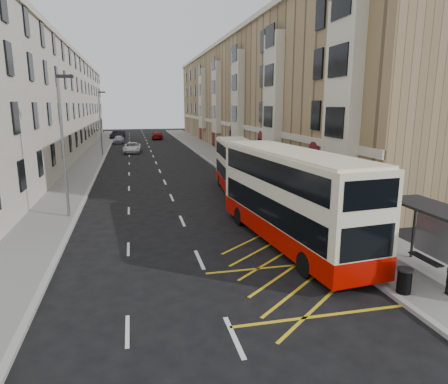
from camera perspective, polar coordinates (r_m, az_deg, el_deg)
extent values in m
plane|color=black|center=(13.91, -0.69, -15.68)|extent=(200.00, 200.00, 0.00)
cube|color=slate|center=(43.79, 1.17, 3.91)|extent=(4.00, 120.00, 0.15)
cube|color=slate|center=(42.77, -19.44, 3.00)|extent=(3.00, 120.00, 0.15)
cube|color=#9A9A94|center=(43.35, -1.40, 3.82)|extent=(0.25, 120.00, 0.15)
cube|color=#9A9A94|center=(42.63, -17.43, 3.11)|extent=(0.25, 120.00, 0.15)
cube|color=#A1855D|center=(60.14, 4.14, 13.29)|extent=(10.00, 79.00, 15.00)
cube|color=beige|center=(58.91, -0.67, 9.94)|extent=(0.18, 79.00, 0.50)
cube|color=beige|center=(59.44, -0.77, 20.59)|extent=(0.40, 79.00, 0.50)
cube|color=beige|center=(25.19, 16.63, 14.07)|extent=(0.80, 3.20, 10.00)
cube|color=beige|center=(36.15, 7.03, 13.83)|extent=(0.80, 3.20, 10.00)
cube|color=beige|center=(47.61, 1.98, 13.55)|extent=(0.80, 3.20, 10.00)
cube|color=beige|center=(59.28, -1.09, 13.33)|extent=(0.80, 3.20, 10.00)
cube|color=beige|center=(71.06, -3.15, 13.17)|extent=(0.80, 3.20, 10.00)
cube|color=#5D1319|center=(29.27, 12.62, 2.58)|extent=(0.20, 1.60, 3.00)
cube|color=#5D1319|center=(40.31, 5.27, 5.45)|extent=(0.20, 1.60, 3.00)
cube|color=#5D1319|center=(51.77, 1.10, 7.04)|extent=(0.20, 1.60, 3.00)
cube|color=#5D1319|center=(63.44, -1.56, 8.03)|extent=(0.20, 1.60, 3.00)
cube|color=#5D1319|center=(75.21, -3.40, 8.70)|extent=(0.20, 1.60, 3.00)
cube|color=beige|center=(58.52, -24.22, 11.30)|extent=(9.00, 79.00, 13.00)
cube|color=beige|center=(58.20, -20.23, 18.05)|extent=(0.30, 79.00, 0.50)
cube|color=black|center=(17.95, 22.27, -5.05)|extent=(0.08, 0.08, 2.60)
cube|color=black|center=(18.71, 25.49, -4.65)|extent=(0.08, 0.08, 2.60)
cube|color=black|center=(16.57, 28.21, -2.17)|extent=(1.65, 4.25, 0.10)
cube|color=black|center=(17.78, 26.83, -8.54)|extent=(0.35, 1.60, 0.06)
cylinder|color=#A91F19|center=(17.98, 17.51, -7.35)|extent=(0.06, 0.06, 1.00)
cylinder|color=#A91F19|center=(20.69, 12.99, -4.49)|extent=(0.06, 0.06, 1.00)
cylinder|color=#A91F19|center=(23.54, 9.56, -2.28)|extent=(0.06, 0.06, 1.00)
cube|color=#A91F19|center=(20.56, 13.05, -3.20)|extent=(0.05, 6.50, 0.06)
cube|color=#A91F19|center=(20.68, 13.00, -4.35)|extent=(0.05, 6.50, 0.06)
cylinder|color=slate|center=(24.41, -22.00, 5.87)|extent=(0.16, 0.16, 8.00)
cube|color=black|center=(24.28, -21.80, 15.10)|extent=(0.90, 0.18, 0.18)
cylinder|color=slate|center=(54.18, -17.23, 9.33)|extent=(0.16, 0.16, 8.00)
cube|color=black|center=(54.12, -17.07, 13.48)|extent=(0.90, 0.18, 0.18)
cube|color=#F4E9C1|center=(18.93, 9.45, -0.50)|extent=(3.63, 11.42, 4.03)
cube|color=#AE0700|center=(19.34, 9.29, -5.00)|extent=(3.67, 11.46, 0.92)
cube|color=black|center=(19.05, 9.40, -1.93)|extent=(3.59, 10.53, 1.12)
cube|color=black|center=(18.70, 9.59, 3.23)|extent=(3.59, 10.53, 1.02)
cube|color=#F4E9C1|center=(18.59, 9.67, 5.69)|extent=(3.49, 10.97, 0.12)
cube|color=black|center=(23.99, 3.17, 1.31)|extent=(2.17, 0.29, 1.33)
cube|color=black|center=(23.68, 3.23, 6.29)|extent=(1.79, 0.26, 0.46)
cube|color=black|center=(14.55, 19.79, -6.83)|extent=(2.17, 0.29, 1.22)
cylinder|color=black|center=(22.10, 2.26, -3.46)|extent=(0.38, 1.04, 1.02)
cylinder|color=black|center=(23.00, 7.65, -2.93)|extent=(0.38, 1.04, 1.02)
cylinder|color=black|center=(15.96, 11.60, -10.09)|extent=(0.38, 1.04, 1.02)
cylinder|color=black|center=(17.18, 18.36, -8.84)|extent=(0.38, 1.04, 1.02)
cube|color=#F4E9C1|center=(29.49, 2.11, 3.65)|extent=(3.11, 9.93, 3.51)
cube|color=#AE0700|center=(29.72, 2.09, 1.07)|extent=(3.14, 9.95, 0.80)
cube|color=black|center=(29.55, 2.10, 2.85)|extent=(3.07, 9.15, 0.98)
cube|color=black|center=(29.34, 2.12, 5.75)|extent=(3.07, 9.15, 0.89)
cube|color=#F4E9C1|center=(29.27, 2.14, 7.12)|extent=(2.99, 9.53, 0.11)
cube|color=black|center=(34.29, 0.72, 4.26)|extent=(1.88, 0.24, 1.15)
cube|color=black|center=(34.08, 0.73, 7.29)|extent=(1.55, 0.21, 0.40)
cube|color=black|center=(24.85, 4.00, 1.09)|extent=(1.88, 0.24, 1.06)
cylinder|color=black|center=(32.66, -0.58, 1.64)|extent=(0.33, 0.91, 0.89)
cylinder|color=black|center=(32.97, 2.88, 1.72)|extent=(0.33, 0.91, 0.89)
cylinder|color=black|center=(26.61, 1.09, -0.86)|extent=(0.33, 0.91, 0.89)
cylinder|color=black|center=(26.98, 5.30, -0.72)|extent=(0.33, 0.91, 0.89)
cylinder|color=black|center=(15.44, 24.35, -11.55)|extent=(0.49, 0.49, 0.84)
cylinder|color=black|center=(15.27, 24.50, -10.04)|extent=(0.54, 0.54, 0.07)
imported|color=black|center=(17.74, 20.05, -6.27)|extent=(0.70, 0.47, 1.89)
imported|color=black|center=(19.91, 17.34, -4.07)|extent=(1.19, 0.75, 1.89)
imported|color=white|center=(56.89, -12.99, 6.20)|extent=(2.60, 5.13, 1.39)
imported|color=#AEB1B6|center=(71.20, -14.81, 7.28)|extent=(2.02, 4.12, 1.35)
imported|color=black|center=(80.76, -14.95, 7.92)|extent=(2.97, 5.11, 1.59)
imported|color=#9E0D09|center=(77.95, -9.49, 7.94)|extent=(2.50, 5.01, 1.40)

